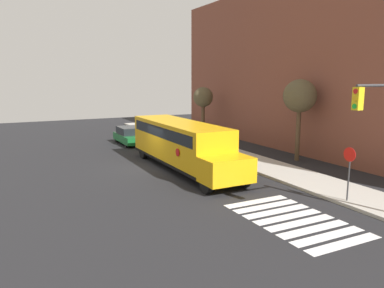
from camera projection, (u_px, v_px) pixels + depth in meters
The scene contains 9 objects.
ground_plane at pixel (150, 168), 23.33m from camera, with size 60.00×60.00×0.00m, color black.
sidewalk_strip at pixel (237, 157), 26.22m from camera, with size 44.00×3.00×0.15m.
building_backdrop at pixel (311, 67), 28.02m from camera, with size 32.00×4.00×12.69m.
crosswalk_stripes at pixel (294, 220), 14.77m from camera, with size 5.40×3.20×0.01m.
school_bus at pixel (181, 142), 22.82m from camera, with size 11.10×2.57×2.86m.
parked_car at pixel (130, 136), 31.63m from camera, with size 4.29×1.86×1.42m.
stop_sign at pixel (349, 168), 16.34m from camera, with size 0.63×0.10×2.56m.
tree_near_sidewalk at pixel (203, 98), 34.86m from camera, with size 1.85×1.85×4.68m.
tree_far_sidewalk at pixel (300, 97), 24.67m from camera, with size 2.19×2.19×5.44m.
Camera 1 is at (21.44, -7.94, 5.53)m, focal length 35.00 mm.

